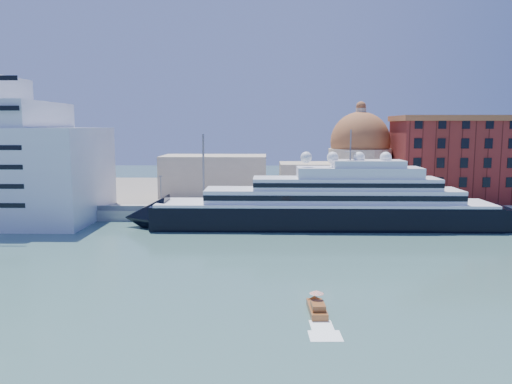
{
  "coord_description": "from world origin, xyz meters",
  "views": [
    {
      "loc": [
        -4.78,
        -86.26,
        22.28
      ],
      "look_at": [
        -7.03,
        18.0,
        8.58
      ],
      "focal_mm": 35.0,
      "sensor_mm": 36.0,
      "label": 1
    }
  ],
  "objects": [
    {
      "name": "quay_fence",
      "position": [
        0.0,
        29.5,
        3.1
      ],
      "size": [
        180.0,
        0.1,
        1.2
      ],
      "primitive_type": "cube",
      "color": "slate",
      "rests_on": "quay"
    },
    {
      "name": "land",
      "position": [
        0.0,
        75.0,
        1.0
      ],
      "size": [
        260.0,
        72.0,
        2.0
      ],
      "primitive_type": "cube",
      "color": "slate",
      "rests_on": "ground"
    },
    {
      "name": "quay",
      "position": [
        0.0,
        34.0,
        1.25
      ],
      "size": [
        180.0,
        10.0,
        2.5
      ],
      "primitive_type": "cube",
      "color": "gray",
      "rests_on": "ground"
    },
    {
      "name": "ground",
      "position": [
        0.0,
        0.0,
        0.0
      ],
      "size": [
        400.0,
        400.0,
        0.0
      ],
      "primitive_type": "plane",
      "color": "#38615E",
      "rests_on": "ground"
    },
    {
      "name": "service_barge",
      "position": [
        -53.39,
        20.98,
        0.72
      ],
      "size": [
        11.78,
        7.25,
        2.52
      ],
      "rotation": [
        0.0,
        0.0,
        0.34
      ],
      "color": "white",
      "rests_on": "ground"
    },
    {
      "name": "lamp_posts",
      "position": [
        -12.67,
        32.27,
        9.84
      ],
      "size": [
        120.8,
        2.4,
        18.0
      ],
      "color": "slate",
      "rests_on": "quay"
    },
    {
      "name": "warehouse",
      "position": [
        52.0,
        52.0,
        13.79
      ],
      "size": [
        43.0,
        19.0,
        23.25
      ],
      "color": "maroon",
      "rests_on": "land"
    },
    {
      "name": "superyacht",
      "position": [
        5.39,
        23.0,
        4.37
      ],
      "size": [
        84.67,
        11.74,
        25.31
      ],
      "color": "black",
      "rests_on": "ground"
    },
    {
      "name": "water_taxi",
      "position": [
        1.33,
        -28.57,
        0.66
      ],
      "size": [
        2.13,
        5.88,
        2.77
      ],
      "rotation": [
        0.0,
        0.0,
        0.03
      ],
      "color": "brown",
      "rests_on": "ground"
    },
    {
      "name": "church",
      "position": [
        6.39,
        57.72,
        10.91
      ],
      "size": [
        66.0,
        18.0,
        25.5
      ],
      "color": "beige",
      "rests_on": "land"
    }
  ]
}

